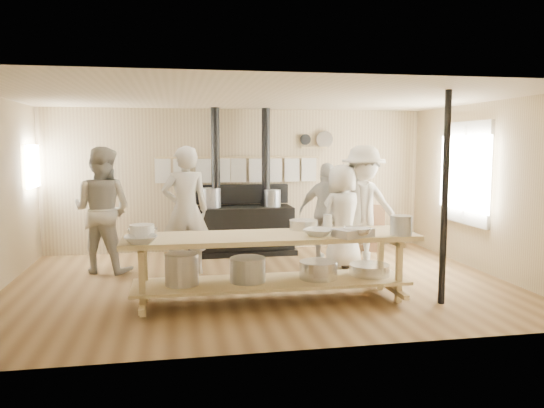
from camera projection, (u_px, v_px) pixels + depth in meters
name	position (u px, v px, depth m)	size (l,w,h in m)	color
ground	(260.00, 283.00, 7.50)	(7.00, 7.00, 0.00)	brown
room_shell	(260.00, 169.00, 7.32)	(7.00, 7.00, 7.00)	tan
window_right	(466.00, 173.00, 8.54)	(0.09, 1.50, 1.65)	beige
left_opening	(33.00, 166.00, 8.66)	(0.00, 0.90, 0.90)	white
stove	(241.00, 225.00, 9.51)	(1.90, 0.75, 2.60)	black
towel_rail	(239.00, 167.00, 9.68)	(3.00, 0.04, 0.47)	tan
back_wall_shelf	(317.00, 142.00, 9.92)	(0.63, 0.14, 0.32)	tan
prep_table	(271.00, 261.00, 6.56)	(3.60, 0.90, 0.85)	tan
support_post	(445.00, 199.00, 6.40)	(0.08, 0.08, 2.60)	black
cook_far_left	(185.00, 210.00, 7.98)	(0.71, 0.46, 1.94)	beige
cook_left	(102.00, 210.00, 8.08)	(0.93, 0.73, 1.92)	beige
cook_center	(342.00, 217.00, 8.34)	(0.81, 0.52, 1.65)	beige
cook_right	(327.00, 212.00, 8.87)	(0.97, 0.40, 1.65)	beige
cook_by_window	(363.00, 207.00, 8.42)	(1.26, 0.72, 1.94)	beige
chair	(374.00, 237.00, 9.83)	(0.51, 0.51, 0.84)	brown
bowl_white_a	(141.00, 240.00, 5.92)	(0.37, 0.37, 0.09)	white
bowl_steel_a	(143.00, 233.00, 6.32)	(0.35, 0.35, 0.11)	silver
bowl_white_b	(319.00, 232.00, 6.42)	(0.36, 0.36, 0.09)	white
bowl_steel_b	(357.00, 232.00, 6.38)	(0.34, 0.34, 0.11)	silver
roasting_pan	(353.00, 233.00, 6.37)	(0.45, 0.30, 0.10)	#B2B2B7
mixing_bowl_large	(304.00, 225.00, 6.93)	(0.38, 0.38, 0.12)	silver
bucket_galv	(401.00, 225.00, 6.47)	(0.26, 0.26, 0.24)	gray
deep_bowl_enamel	(142.00, 232.00, 6.17)	(0.28, 0.28, 0.18)	white
pitcher	(327.00, 222.00, 6.98)	(0.12, 0.12, 0.19)	white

